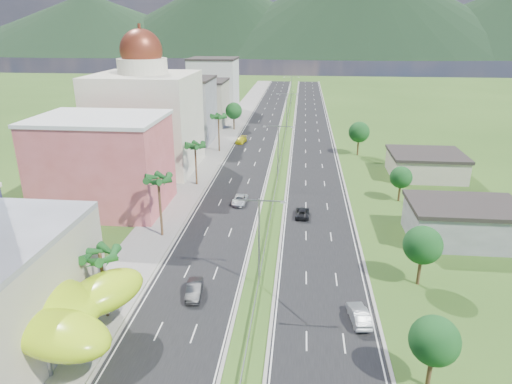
% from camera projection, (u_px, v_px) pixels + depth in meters
% --- Properties ---
extents(ground, '(500.00, 500.00, 0.00)m').
position_uv_depth(ground, '(249.00, 337.00, 45.48)').
color(ground, '#2D5119').
rests_on(ground, ground).
extents(road_left, '(11.00, 260.00, 0.04)m').
position_uv_depth(road_left, '(259.00, 134.00, 130.23)').
color(road_left, black).
rests_on(road_left, ground).
extents(road_right, '(11.00, 260.00, 0.04)m').
position_uv_depth(road_right, '(312.00, 135.00, 128.82)').
color(road_right, black).
rests_on(road_right, ground).
extents(sidewalk_left, '(7.00, 260.00, 0.12)m').
position_uv_depth(sidewalk_left, '(226.00, 133.00, 131.11)').
color(sidewalk_left, gray).
rests_on(sidewalk_left, ground).
extents(median_guardrail, '(0.10, 216.06, 0.76)m').
position_uv_depth(median_guardrail, '(283.00, 149.00, 112.50)').
color(median_guardrail, gray).
rests_on(median_guardrail, ground).
extents(streetlight_median_b, '(6.04, 0.25, 11.00)m').
position_uv_depth(streetlight_median_b, '(259.00, 233.00, 52.49)').
color(streetlight_median_b, gray).
rests_on(streetlight_median_b, ground).
extents(streetlight_median_c, '(6.04, 0.25, 11.00)m').
position_uv_depth(streetlight_median_c, '(278.00, 147.00, 89.85)').
color(streetlight_median_c, gray).
rests_on(streetlight_median_c, ground).
extents(streetlight_median_d, '(6.04, 0.25, 11.00)m').
position_uv_depth(streetlight_median_d, '(287.00, 108.00, 131.87)').
color(streetlight_median_d, gray).
rests_on(streetlight_median_d, ground).
extents(streetlight_median_e, '(6.04, 0.25, 11.00)m').
position_uv_depth(streetlight_median_e, '(291.00, 88.00, 173.90)').
color(streetlight_median_e, gray).
rests_on(streetlight_median_e, ground).
extents(lime_canopy, '(18.00, 15.00, 7.40)m').
position_uv_depth(lime_canopy, '(28.00, 306.00, 41.90)').
color(lime_canopy, '#B8E916').
rests_on(lime_canopy, ground).
extents(pink_shophouse, '(20.00, 15.00, 15.00)m').
position_uv_depth(pink_shophouse, '(103.00, 165.00, 75.42)').
color(pink_shophouse, '#C55250').
rests_on(pink_shophouse, ground).
extents(domed_building, '(20.00, 20.00, 28.70)m').
position_uv_depth(domed_building, '(147.00, 116.00, 95.57)').
color(domed_building, beige).
rests_on(domed_building, ground).
extents(midrise_grey, '(16.00, 15.00, 16.00)m').
position_uv_depth(midrise_grey, '(182.00, 111.00, 119.98)').
color(midrise_grey, gray).
rests_on(midrise_grey, ground).
extents(midrise_beige, '(16.00, 15.00, 13.00)m').
position_uv_depth(midrise_beige, '(200.00, 103.00, 141.04)').
color(midrise_beige, '#A9A38B').
rests_on(midrise_beige, ground).
extents(midrise_white, '(16.00, 15.00, 18.00)m').
position_uv_depth(midrise_white, '(214.00, 86.00, 161.66)').
color(midrise_white, silver).
rests_on(midrise_white, ground).
extents(shed_near, '(15.00, 10.00, 5.00)m').
position_uv_depth(shed_near, '(463.00, 224.00, 65.32)').
color(shed_near, gray).
rests_on(shed_near, ground).
extents(shed_far, '(14.00, 12.00, 4.40)m').
position_uv_depth(shed_far, '(425.00, 166.00, 93.26)').
color(shed_far, '#A9A38B').
rests_on(shed_far, ground).
extents(palm_tree_b, '(3.60, 3.60, 8.10)m').
position_uv_depth(palm_tree_b, '(100.00, 258.00, 46.37)').
color(palm_tree_b, '#47301C').
rests_on(palm_tree_b, ground).
extents(palm_tree_c, '(3.60, 3.60, 9.60)m').
position_uv_depth(palm_tree_c, '(158.00, 181.00, 64.55)').
color(palm_tree_c, '#47301C').
rests_on(palm_tree_c, ground).
extents(palm_tree_d, '(3.60, 3.60, 8.60)m').
position_uv_depth(palm_tree_d, '(195.00, 147.00, 86.37)').
color(palm_tree_d, '#47301C').
rests_on(palm_tree_d, ground).
extents(palm_tree_e, '(3.60, 3.60, 9.40)m').
position_uv_depth(palm_tree_e, '(218.00, 118.00, 109.45)').
color(palm_tree_e, '#47301C').
rests_on(palm_tree_e, ground).
extents(leafy_tree_lfar, '(4.90, 4.90, 8.05)m').
position_uv_depth(leafy_tree_lfar, '(234.00, 111.00, 133.74)').
color(leafy_tree_lfar, '#47301C').
rests_on(leafy_tree_lfar, ground).
extents(leafy_tree_ra, '(4.20, 4.20, 6.90)m').
position_uv_depth(leafy_tree_ra, '(434.00, 341.00, 37.65)').
color(leafy_tree_ra, '#47301C').
rests_on(leafy_tree_ra, ground).
extents(leafy_tree_rb, '(4.55, 4.55, 7.47)m').
position_uv_depth(leafy_tree_rb, '(423.00, 245.00, 53.11)').
color(leafy_tree_rb, '#47301C').
rests_on(leafy_tree_rb, ground).
extents(leafy_tree_rc, '(3.85, 3.85, 6.33)m').
position_uv_depth(leafy_tree_rc, '(401.00, 177.00, 79.25)').
color(leafy_tree_rc, '#47301C').
rests_on(leafy_tree_rc, ground).
extents(leafy_tree_rd, '(4.90, 4.90, 8.05)m').
position_uv_depth(leafy_tree_rd, '(359.00, 132.00, 107.23)').
color(leafy_tree_rd, '#47301C').
rests_on(leafy_tree_rd, ground).
extents(mountain_ridge, '(860.00, 140.00, 90.00)m').
position_uv_depth(mountain_ridge, '(359.00, 56.00, 460.09)').
color(mountain_ridge, black).
rests_on(mountain_ridge, ground).
extents(car_dark_left, '(2.17, 4.88, 1.56)m').
position_uv_depth(car_dark_left, '(194.00, 290.00, 52.19)').
color(car_dark_left, black).
rests_on(car_dark_left, road_left).
extents(car_silver_mid_left, '(2.50, 5.03, 1.37)m').
position_uv_depth(car_silver_mid_left, '(240.00, 200.00, 79.22)').
color(car_silver_mid_left, '#ADB1B5').
rests_on(car_silver_mid_left, road_left).
extents(car_yellow_far_left, '(2.82, 5.34, 1.48)m').
position_uv_depth(car_yellow_far_left, '(241.00, 140.00, 120.20)').
color(car_yellow_far_left, gold).
rests_on(car_yellow_far_left, road_left).
extents(car_silver_right, '(2.31, 4.99, 1.58)m').
position_uv_depth(car_silver_right, '(359.00, 315.00, 47.64)').
color(car_silver_right, '#A1A5A9').
rests_on(car_silver_right, road_right).
extents(car_dark_far_right, '(2.27, 4.76, 1.31)m').
position_uv_depth(car_dark_far_right, '(302.00, 213.00, 73.92)').
color(car_dark_far_right, black).
rests_on(car_dark_far_right, road_right).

